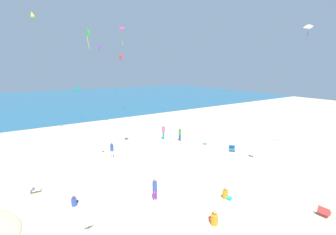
{
  "coord_description": "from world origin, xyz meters",
  "views": [
    {
      "loc": [
        -7.87,
        -6.9,
        8.15
      ],
      "look_at": [
        0.0,
        5.44,
        4.84
      ],
      "focal_mm": 22.87,
      "sensor_mm": 36.0,
      "label": 1
    }
  ],
  "objects_px": {
    "beach_chair_far_right": "(232,148)",
    "beach_chair_near_camera": "(34,188)",
    "kite_magenta": "(121,28)",
    "person_1": "(112,150)",
    "person_3": "(74,202)",
    "person_2": "(163,131)",
    "person_6": "(226,194)",
    "kite_green": "(87,34)",
    "beach_chair_far_left": "(324,211)",
    "person_7": "(155,188)",
    "kite_teal": "(77,89)",
    "kite_yellow": "(32,14)",
    "kite_white": "(309,26)",
    "person_4": "(180,134)",
    "kite_purple": "(99,47)",
    "cooler_box": "(205,143)",
    "kite_red": "(121,56)",
    "person_5": "(214,219)"
  },
  "relations": [
    {
      "from": "beach_chair_far_right",
      "to": "kite_red",
      "type": "distance_m",
      "value": 27.41
    },
    {
      "from": "beach_chair_far_right",
      "to": "kite_teal",
      "type": "distance_m",
      "value": 24.49
    },
    {
      "from": "person_1",
      "to": "kite_red",
      "type": "relative_size",
      "value": 1.02
    },
    {
      "from": "cooler_box",
      "to": "person_4",
      "type": "relative_size",
      "value": 0.44
    },
    {
      "from": "beach_chair_near_camera",
      "to": "kite_red",
      "type": "height_order",
      "value": "kite_red"
    },
    {
      "from": "kite_yellow",
      "to": "kite_green",
      "type": "relative_size",
      "value": 0.94
    },
    {
      "from": "person_4",
      "to": "person_2",
      "type": "bearing_deg",
      "value": 118.93
    },
    {
      "from": "person_2",
      "to": "kite_white",
      "type": "height_order",
      "value": "kite_white"
    },
    {
      "from": "kite_yellow",
      "to": "kite_purple",
      "type": "bearing_deg",
      "value": 9.65
    },
    {
      "from": "person_6",
      "to": "person_3",
      "type": "bearing_deg",
      "value": -138.93
    },
    {
      "from": "kite_teal",
      "to": "kite_purple",
      "type": "bearing_deg",
      "value": -67.84
    },
    {
      "from": "person_1",
      "to": "kite_white",
      "type": "xyz_separation_m",
      "value": [
        9.8,
        -11.1,
        9.99
      ]
    },
    {
      "from": "cooler_box",
      "to": "kite_yellow",
      "type": "relative_size",
      "value": 0.5
    },
    {
      "from": "beach_chair_far_left",
      "to": "person_7",
      "type": "distance_m",
      "value": 9.84
    },
    {
      "from": "person_2",
      "to": "kite_yellow",
      "type": "bearing_deg",
      "value": -19.91
    },
    {
      "from": "person_7",
      "to": "kite_teal",
      "type": "xyz_separation_m",
      "value": [
        0.06,
        24.59,
        4.38
      ]
    },
    {
      "from": "person_1",
      "to": "person_7",
      "type": "height_order",
      "value": "person_1"
    },
    {
      "from": "person_3",
      "to": "person_7",
      "type": "relative_size",
      "value": 0.46
    },
    {
      "from": "beach_chair_far_left",
      "to": "kite_green",
      "type": "bearing_deg",
      "value": 119.86
    },
    {
      "from": "person_6",
      "to": "kite_purple",
      "type": "relative_size",
      "value": 0.65
    },
    {
      "from": "beach_chair_near_camera",
      "to": "person_2",
      "type": "bearing_deg",
      "value": 21.91
    },
    {
      "from": "person_3",
      "to": "kite_purple",
      "type": "height_order",
      "value": "kite_purple"
    },
    {
      "from": "person_1",
      "to": "kite_purple",
      "type": "bearing_deg",
      "value": -83.6
    },
    {
      "from": "kite_magenta",
      "to": "person_1",
      "type": "bearing_deg",
      "value": -179.45
    },
    {
      "from": "person_1",
      "to": "person_3",
      "type": "height_order",
      "value": "person_1"
    },
    {
      "from": "person_1",
      "to": "kite_white",
      "type": "relative_size",
      "value": 1.45
    },
    {
      "from": "beach_chair_far_left",
      "to": "person_4",
      "type": "bearing_deg",
      "value": 79.43
    },
    {
      "from": "kite_red",
      "to": "person_6",
      "type": "bearing_deg",
      "value": -98.99
    },
    {
      "from": "beach_chair_near_camera",
      "to": "beach_chair_far_left",
      "type": "xyz_separation_m",
      "value": [
        13.83,
        -11.7,
        0.0
      ]
    },
    {
      "from": "person_7",
      "to": "kite_green",
      "type": "relative_size",
      "value": 1.05
    },
    {
      "from": "kite_purple",
      "to": "beach_chair_far_left",
      "type": "bearing_deg",
      "value": -78.97
    },
    {
      "from": "person_6",
      "to": "kite_white",
      "type": "relative_size",
      "value": 0.72
    },
    {
      "from": "person_5",
      "to": "beach_chair_far_right",
      "type": "bearing_deg",
      "value": -30.15
    },
    {
      "from": "person_6",
      "to": "kite_green",
      "type": "relative_size",
      "value": 0.54
    },
    {
      "from": "person_1",
      "to": "person_3",
      "type": "distance_m",
      "value": 7.15
    },
    {
      "from": "person_3",
      "to": "kite_red",
      "type": "distance_m",
      "value": 31.21
    },
    {
      "from": "kite_purple",
      "to": "kite_teal",
      "type": "height_order",
      "value": "kite_purple"
    },
    {
      "from": "kite_teal",
      "to": "person_4",
      "type": "bearing_deg",
      "value": -63.58
    },
    {
      "from": "person_6",
      "to": "kite_green",
      "type": "xyz_separation_m",
      "value": [
        -6.0,
        8.01,
        10.3
      ]
    },
    {
      "from": "person_7",
      "to": "kite_white",
      "type": "distance_m",
      "value": 14.26
    },
    {
      "from": "beach_chair_far_right",
      "to": "kite_white",
      "type": "bearing_deg",
      "value": 30.08
    },
    {
      "from": "person_3",
      "to": "person_2",
      "type": "bearing_deg",
      "value": -25.31
    },
    {
      "from": "person_1",
      "to": "kite_magenta",
      "type": "distance_m",
      "value": 10.83
    },
    {
      "from": "person_4",
      "to": "beach_chair_far_left",
      "type": "bearing_deg",
      "value": -104.49
    },
    {
      "from": "person_3",
      "to": "person_6",
      "type": "relative_size",
      "value": 0.89
    },
    {
      "from": "kite_yellow",
      "to": "person_3",
      "type": "bearing_deg",
      "value": -88.58
    },
    {
      "from": "cooler_box",
      "to": "person_7",
      "type": "distance_m",
      "value": 11.53
    },
    {
      "from": "person_6",
      "to": "kite_yellow",
      "type": "relative_size",
      "value": 0.58
    },
    {
      "from": "beach_chair_near_camera",
      "to": "person_3",
      "type": "distance_m",
      "value": 3.66
    },
    {
      "from": "beach_chair_far_right",
      "to": "beach_chair_near_camera",
      "type": "height_order",
      "value": "beach_chair_near_camera"
    }
  ]
}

